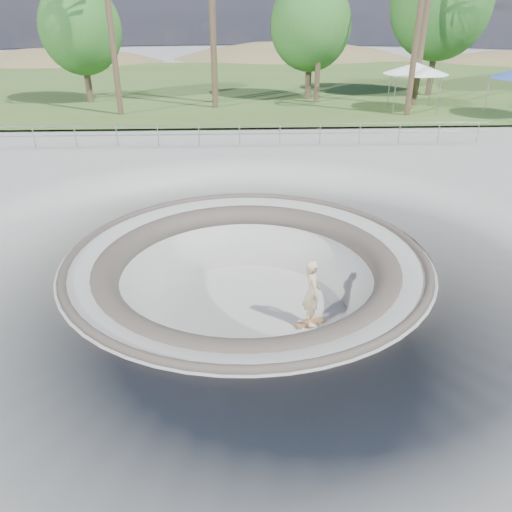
% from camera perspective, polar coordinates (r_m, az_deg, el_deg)
% --- Properties ---
extents(ground, '(180.00, 180.00, 0.00)m').
position_cam_1_polar(ground, '(14.19, -1.05, 0.04)').
color(ground, '#969691').
rests_on(ground, ground).
extents(skate_bowl, '(14.00, 14.00, 4.10)m').
position_cam_1_polar(skate_bowl, '(15.10, -1.00, -6.18)').
color(skate_bowl, '#969691').
rests_on(skate_bowl, ground).
extents(grass_strip, '(180.00, 36.00, 0.12)m').
position_cam_1_polar(grass_strip, '(47.09, -2.35, 19.12)').
color(grass_strip, '#3F5723').
rests_on(grass_strip, ground).
extents(distant_hills, '(103.20, 45.00, 28.60)m').
position_cam_1_polar(distant_hills, '(71.25, 0.74, 15.81)').
color(distant_hills, brown).
rests_on(distant_hills, ground).
extents(safety_railing, '(25.00, 0.06, 1.03)m').
position_cam_1_polar(safety_railing, '(25.33, -1.89, 13.70)').
color(safety_railing, gray).
rests_on(safety_railing, ground).
extents(skateboard, '(0.90, 0.55, 0.09)m').
position_cam_1_polar(skateboard, '(14.62, 6.19, -7.57)').
color(skateboard, '#915B3A').
rests_on(skateboard, ground).
extents(skater, '(0.58, 0.79, 2.00)m').
position_cam_1_polar(skater, '(14.07, 6.39, -4.14)').
color(skater, tan).
rests_on(skater, skateboard).
extents(canopy_white, '(5.67, 5.67, 2.90)m').
position_cam_1_polar(canopy_white, '(35.36, 17.84, 19.73)').
color(canopy_white, gray).
rests_on(canopy_white, ground).
extents(bushy_tree_left, '(5.40, 4.91, 7.79)m').
position_cam_1_polar(bushy_tree_left, '(38.33, -19.42, 23.26)').
color(bushy_tree_left, brown).
rests_on(bushy_tree_left, ground).
extents(bushy_tree_mid, '(5.60, 5.09, 8.08)m').
position_cam_1_polar(bushy_tree_mid, '(38.15, 6.26, 24.73)').
color(bushy_tree_mid, brown).
rests_on(bushy_tree_mid, ground).
extents(bushy_tree_right, '(7.15, 6.50, 10.31)m').
position_cam_1_polar(bushy_tree_right, '(41.78, 20.44, 25.47)').
color(bushy_tree_right, brown).
rests_on(bushy_tree_right, ground).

